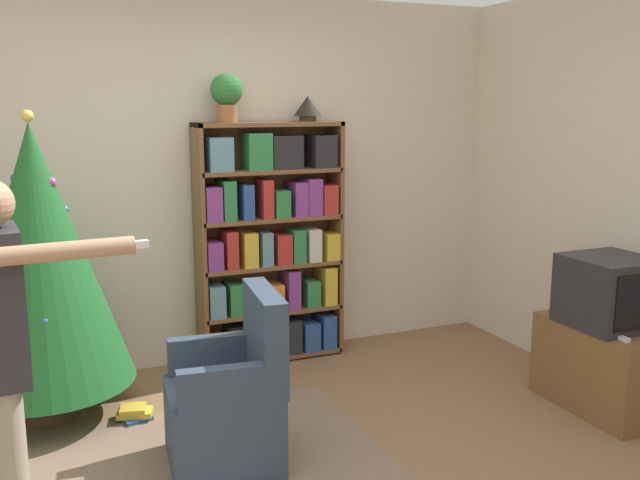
{
  "coord_description": "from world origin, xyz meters",
  "views": [
    {
      "loc": [
        -1.09,
        -3.01,
        1.87
      ],
      "look_at": [
        0.56,
        0.85,
        1.05
      ],
      "focal_mm": 40.0,
      "sensor_mm": 36.0,
      "label": 1
    }
  ],
  "objects_px": {
    "potted_plant": "(227,94)",
    "table_lamp": "(308,107)",
    "television": "(610,291)",
    "bookshelf": "(271,246)",
    "standing_person": "(4,347)",
    "armchair": "(231,404)",
    "christmas_tree": "(38,257)"
  },
  "relations": [
    {
      "from": "bookshelf",
      "to": "armchair",
      "type": "relative_size",
      "value": 1.88
    },
    {
      "from": "bookshelf",
      "to": "standing_person",
      "type": "xyz_separation_m",
      "value": [
        -1.74,
        -1.86,
        0.09
      ]
    },
    {
      "from": "christmas_tree",
      "to": "potted_plant",
      "type": "height_order",
      "value": "potted_plant"
    },
    {
      "from": "table_lamp",
      "to": "television",
      "type": "bearing_deg",
      "value": -51.5
    },
    {
      "from": "television",
      "to": "potted_plant",
      "type": "distance_m",
      "value": 2.75
    },
    {
      "from": "christmas_tree",
      "to": "potted_plant",
      "type": "distance_m",
      "value": 1.62
    },
    {
      "from": "christmas_tree",
      "to": "potted_plant",
      "type": "bearing_deg",
      "value": 17.64
    },
    {
      "from": "christmas_tree",
      "to": "table_lamp",
      "type": "xyz_separation_m",
      "value": [
        1.85,
        0.4,
        0.85
      ]
    },
    {
      "from": "armchair",
      "to": "standing_person",
      "type": "bearing_deg",
      "value": -58.01
    },
    {
      "from": "armchair",
      "to": "standing_person",
      "type": "xyz_separation_m",
      "value": [
        -1.03,
        -0.5,
        0.62
      ]
    },
    {
      "from": "television",
      "to": "standing_person",
      "type": "bearing_deg",
      "value": -175.85
    },
    {
      "from": "potted_plant",
      "to": "table_lamp",
      "type": "height_order",
      "value": "potted_plant"
    },
    {
      "from": "bookshelf",
      "to": "potted_plant",
      "type": "distance_m",
      "value": 1.11
    },
    {
      "from": "standing_person",
      "to": "christmas_tree",
      "type": "bearing_deg",
      "value": 169.03
    },
    {
      "from": "bookshelf",
      "to": "television",
      "type": "relative_size",
      "value": 3.56
    },
    {
      "from": "standing_person",
      "to": "potted_plant",
      "type": "xyz_separation_m",
      "value": [
        1.44,
        1.87,
        0.98
      ]
    },
    {
      "from": "standing_person",
      "to": "table_lamp",
      "type": "relative_size",
      "value": 7.96
    },
    {
      "from": "bookshelf",
      "to": "standing_person",
      "type": "height_order",
      "value": "bookshelf"
    },
    {
      "from": "television",
      "to": "bookshelf",
      "type": "bearing_deg",
      "value": 134.4
    },
    {
      "from": "television",
      "to": "potted_plant",
      "type": "relative_size",
      "value": 1.48
    },
    {
      "from": "christmas_tree",
      "to": "armchair",
      "type": "distance_m",
      "value": 1.45
    },
    {
      "from": "television",
      "to": "armchair",
      "type": "height_order",
      "value": "television"
    },
    {
      "from": "table_lamp",
      "to": "bookshelf",
      "type": "bearing_deg",
      "value": -178.41
    },
    {
      "from": "christmas_tree",
      "to": "armchair",
      "type": "relative_size",
      "value": 1.98
    },
    {
      "from": "television",
      "to": "table_lamp",
      "type": "height_order",
      "value": "table_lamp"
    },
    {
      "from": "bookshelf",
      "to": "television",
      "type": "distance_m",
      "value": 2.27
    },
    {
      "from": "christmas_tree",
      "to": "table_lamp",
      "type": "distance_m",
      "value": 2.08
    },
    {
      "from": "standing_person",
      "to": "television",
      "type": "bearing_deg",
      "value": 89.96
    },
    {
      "from": "bookshelf",
      "to": "armchair",
      "type": "xyz_separation_m",
      "value": [
        -0.71,
        -1.37,
        -0.53
      ]
    },
    {
      "from": "bookshelf",
      "to": "table_lamp",
      "type": "height_order",
      "value": "table_lamp"
    },
    {
      "from": "armchair",
      "to": "television",
      "type": "bearing_deg",
      "value": 89.94
    },
    {
      "from": "bookshelf",
      "to": "television",
      "type": "height_order",
      "value": "bookshelf"
    }
  ]
}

